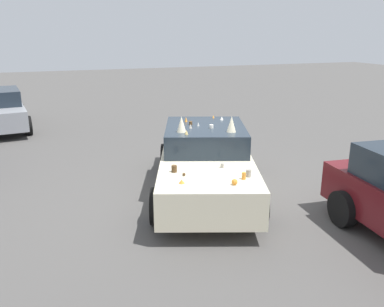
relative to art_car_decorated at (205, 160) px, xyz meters
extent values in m
plane|color=#514F4C|center=(-0.05, 0.02, -0.71)|extent=(60.00, 60.00, 0.00)
cube|color=beige|center=(-0.05, 0.02, -0.10)|extent=(4.98, 3.22, 0.65)
cube|color=#1E2833|center=(0.19, -0.07, 0.46)|extent=(2.37, 2.19, 0.47)
cylinder|color=black|center=(-1.71, -0.37, -0.38)|extent=(0.70, 0.43, 0.67)
cylinder|color=black|center=(-1.11, 1.36, -0.38)|extent=(0.70, 0.43, 0.67)
cylinder|color=black|center=(1.01, -1.32, -0.38)|extent=(0.70, 0.43, 0.67)
cylinder|color=black|center=(1.62, 0.40, -0.38)|extent=(0.70, 0.43, 0.67)
ellipsoid|color=black|center=(1.29, 0.50, -0.09)|extent=(0.19, 0.08, 0.15)
ellipsoid|color=black|center=(0.81, -1.23, -0.07)|extent=(0.11, 0.05, 0.16)
ellipsoid|color=black|center=(1.63, 0.38, 0.00)|extent=(0.19, 0.08, 0.10)
ellipsoid|color=black|center=(-1.07, -0.58, 0.01)|extent=(0.19, 0.08, 0.11)
ellipsoid|color=black|center=(-0.91, 1.27, -0.09)|extent=(0.16, 0.07, 0.13)
ellipsoid|color=black|center=(1.35, -1.43, -0.24)|extent=(0.18, 0.08, 0.14)
ellipsoid|color=black|center=(-1.66, -0.37, -0.14)|extent=(0.14, 0.07, 0.10)
ellipsoid|color=black|center=(0.59, 0.75, -0.06)|extent=(0.17, 0.08, 0.10)
ellipsoid|color=black|center=(0.65, -1.18, -0.05)|extent=(0.12, 0.06, 0.15)
ellipsoid|color=black|center=(1.50, 0.43, 0.03)|extent=(0.15, 0.07, 0.12)
ellipsoid|color=black|center=(-1.95, -0.27, -0.14)|extent=(0.12, 0.06, 0.12)
ellipsoid|color=black|center=(-1.48, -0.43, 0.04)|extent=(0.12, 0.06, 0.16)
sphere|color=orange|center=(-2.01, 0.30, 0.27)|extent=(0.10, 0.10, 0.10)
cone|color=orange|center=(-1.66, 1.08, 0.25)|extent=(0.14, 0.14, 0.06)
cylinder|color=orange|center=(-1.84, 0.04, 0.28)|extent=(0.07, 0.07, 0.12)
cylinder|color=#51381E|center=(-1.09, 1.03, 0.28)|extent=(0.11, 0.11, 0.12)
sphere|color=#51381E|center=(-1.34, 0.93, 0.25)|extent=(0.05, 0.05, 0.05)
cylinder|color=gray|center=(-1.17, 0.14, 0.26)|extent=(0.09, 0.09, 0.08)
cylinder|color=gray|center=(-1.76, -0.09, 0.29)|extent=(0.10, 0.10, 0.13)
cone|color=tan|center=(-0.37, 0.55, 0.73)|extent=(0.10, 0.10, 0.09)
cone|color=silver|center=(0.62, -0.63, 0.73)|extent=(0.11, 0.11, 0.07)
cone|color=orange|center=(0.88, -0.54, 0.72)|extent=(0.06, 0.06, 0.06)
cone|color=gray|center=(0.08, 0.31, 0.74)|extent=(0.08, 0.08, 0.09)
cone|color=orange|center=(0.70, 0.19, 0.75)|extent=(0.08, 0.08, 0.11)
cone|color=silver|center=(0.24, 0.08, 0.73)|extent=(0.06, 0.06, 0.08)
cylinder|color=#51381E|center=(0.39, 0.19, 0.73)|extent=(0.09, 0.09, 0.07)
cylinder|color=silver|center=(-0.06, -0.10, 0.73)|extent=(0.11, 0.11, 0.07)
cone|color=beige|center=(-0.47, -0.35, 0.85)|extent=(0.18, 0.18, 0.31)
cone|color=beige|center=(-0.15, 0.57, 0.85)|extent=(0.18, 0.18, 0.31)
cylinder|color=black|center=(-2.29, -1.70, -0.39)|extent=(0.66, 0.28, 0.64)
cylinder|color=black|center=(9.14, 4.02, -0.40)|extent=(0.65, 0.30, 0.63)
cylinder|color=black|center=(6.60, 3.71, -0.40)|extent=(0.65, 0.30, 0.63)
camera|label=1|loc=(-7.46, 2.98, 2.59)|focal=37.55mm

